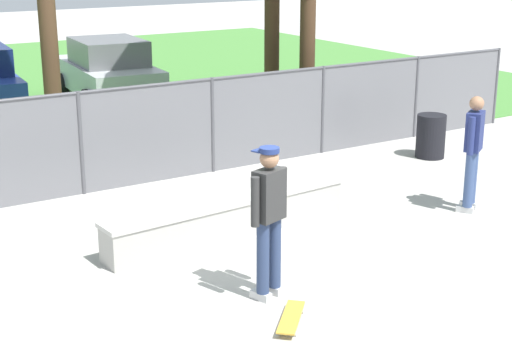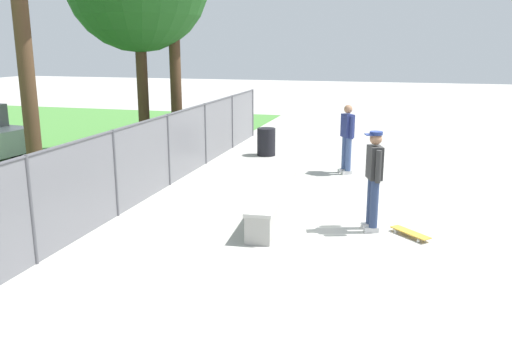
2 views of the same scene
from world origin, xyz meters
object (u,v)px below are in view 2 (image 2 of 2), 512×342
object	(u,v)px
skateboard	(410,233)
trash_bin	(266,142)
skateboarder	(374,176)
concrete_ledge	(275,198)
bystander	(347,136)

from	to	relation	value
skateboard	trash_bin	xyz separation A→B (m)	(6.20, 4.24, 0.35)
skateboarder	trash_bin	distance (m)	7.04
concrete_ledge	bystander	xyz separation A→B (m)	(3.72, -1.04, 0.73)
skateboarder	skateboard	distance (m)	1.19
skateboarder	skateboard	world-z (taller)	skateboarder
concrete_ledge	bystander	bearing A→B (deg)	-15.64
concrete_ledge	skateboard	bearing A→B (deg)	-105.98
skateboarder	bystander	xyz separation A→B (m)	(4.33, 0.93, -0.02)
skateboarder	trash_bin	xyz separation A→B (m)	(6.05, 3.55, -0.61)
concrete_ledge	trash_bin	world-z (taller)	trash_bin
trash_bin	skateboarder	bearing A→B (deg)	-149.61
skateboarder	bystander	bearing A→B (deg)	12.08
skateboard	concrete_ledge	bearing A→B (deg)	74.02
bystander	trash_bin	size ratio (longest dim) A/B	2.15
concrete_ledge	bystander	size ratio (longest dim) A/B	2.15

